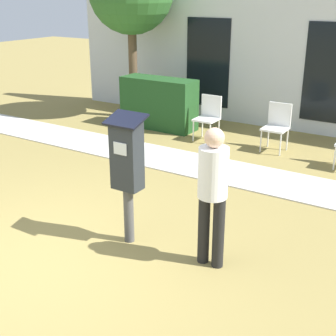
# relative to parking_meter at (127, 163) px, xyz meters

# --- Properties ---
(ground_plane) EXTENTS (40.00, 40.00, 0.00)m
(ground_plane) POSITION_rel_parking_meter_xyz_m (-0.59, -0.92, -1.02)
(ground_plane) COLOR olive
(sidewalk) EXTENTS (12.00, 1.10, 0.02)m
(sidewalk) POSITION_rel_parking_meter_xyz_m (-0.59, 2.74, -1.01)
(sidewalk) COLOR beige
(sidewalk) RESTS_ON ground
(building_facade) EXTENTS (10.00, 0.26, 3.20)m
(building_facade) POSITION_rel_parking_meter_xyz_m (-0.59, 5.87, 0.58)
(building_facade) COLOR silver
(building_facade) RESTS_ON ground
(parking_meter) EXTENTS (0.44, 0.31, 1.59)m
(parking_meter) POSITION_rel_parking_meter_xyz_m (0.00, 0.00, 0.00)
(parking_meter) COLOR #4C4C4C
(parking_meter) RESTS_ON ground
(person_standing) EXTENTS (0.32, 0.32, 1.58)m
(person_standing) POSITION_rel_parking_meter_xyz_m (1.07, 0.08, -0.09)
(person_standing) COLOR black
(person_standing) RESTS_ON ground
(outdoor_chair_left) EXTENTS (0.44, 0.44, 0.90)m
(outdoor_chair_left) POSITION_rel_parking_meter_xyz_m (-1.14, 4.22, -0.49)
(outdoor_chair_left) COLOR white
(outdoor_chair_left) RESTS_ON ground
(outdoor_chair_middle) EXTENTS (0.44, 0.44, 0.90)m
(outdoor_chair_middle) POSITION_rel_parking_meter_xyz_m (0.27, 4.30, -0.49)
(outdoor_chair_middle) COLOR white
(outdoor_chair_middle) RESTS_ON ground
(hedge_row) EXTENTS (1.69, 0.60, 1.10)m
(hedge_row) POSITION_rel_parking_meter_xyz_m (-2.48, 4.41, -0.47)
(hedge_row) COLOR #1E471E
(hedge_row) RESTS_ON ground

